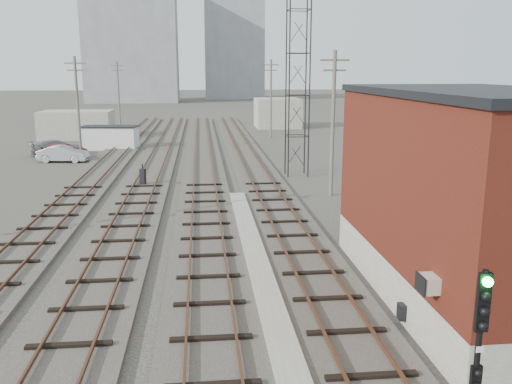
{
  "coord_description": "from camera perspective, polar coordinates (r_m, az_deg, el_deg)",
  "views": [
    {
      "loc": [
        -1.67,
        -4.99,
        7.81
      ],
      "look_at": [
        0.86,
        19.75,
        2.2
      ],
      "focal_mm": 38.0,
      "sensor_mm": 36.0,
      "label": 1
    }
  ],
  "objects": [
    {
      "name": "track_right",
      "position": [
        44.85,
        -0.42,
        2.82
      ],
      "size": [
        3.2,
        90.0,
        0.39
      ],
      "color": "#332D28",
      "rests_on": "ground"
    },
    {
      "name": "utility_pole_right_b",
      "position": [
        63.59,
        1.57,
        9.99
      ],
      "size": [
        1.8,
        0.24,
        9.0
      ],
      "color": "#595147",
      "rests_on": "ground"
    },
    {
      "name": "track_left",
      "position": [
        45.34,
        -15.71,
        2.45
      ],
      "size": [
        3.2,
        90.0,
        0.39
      ],
      "color": "#332D28",
      "rests_on": "ground"
    },
    {
      "name": "ground",
      "position": [
        65.48,
        -4.36,
        5.82
      ],
      "size": [
        320.0,
        320.0,
        0.0
      ],
      "primitive_type": "plane",
      "color": "#282621",
      "rests_on": "ground"
    },
    {
      "name": "signal_mast",
      "position": [
        11.98,
        22.4,
        -15.16
      ],
      "size": [
        0.4,
        0.41,
        4.08
      ],
      "color": "gray",
      "rests_on": "ground"
    },
    {
      "name": "shed_left",
      "position": [
        66.84,
        -18.33,
        6.74
      ],
      "size": [
        8.0,
        5.0,
        3.2
      ],
      "primitive_type": "cube",
      "color": "gray",
      "rests_on": "ground"
    },
    {
      "name": "utility_pole_left_c",
      "position": [
        75.83,
        -14.27,
        10.05
      ],
      "size": [
        1.8,
        0.24,
        9.0
      ],
      "color": "#595147",
      "rests_on": "ground"
    },
    {
      "name": "track_mid_right",
      "position": [
        44.66,
        -5.54,
        2.72
      ],
      "size": [
        3.2,
        90.0,
        0.39
      ],
      "color": "#332D28",
      "rests_on": "ground"
    },
    {
      "name": "platform_curb",
      "position": [
        20.6,
        0.64,
        -9.18
      ],
      "size": [
        0.9,
        28.0,
        0.26
      ],
      "primitive_type": "cube",
      "color": "gray",
      "rests_on": "ground"
    },
    {
      "name": "switch_stand",
      "position": [
        37.75,
        -11.82,
        1.58
      ],
      "size": [
        0.44,
        0.44,
        1.48
      ],
      "rotation": [
        0.0,
        0.0,
        -0.35
      ],
      "color": "black",
      "rests_on": "ground"
    },
    {
      "name": "apartment_left",
      "position": [
        141.12,
        -12.95,
        15.32
      ],
      "size": [
        22.0,
        14.0,
        30.0
      ],
      "primitive_type": "cube",
      "color": "gray",
      "rests_on": "ground"
    },
    {
      "name": "car_silver",
      "position": [
        49.98,
        -19.62,
        3.81
      ],
      "size": [
        4.47,
        2.01,
        1.42
      ],
      "primitive_type": "imported",
      "rotation": [
        0.0,
        0.0,
        1.45
      ],
      "color": "#A5A8AD",
      "rests_on": "ground"
    },
    {
      "name": "lattice_tower",
      "position": [
        40.63,
        4.42,
        12.24
      ],
      "size": [
        1.6,
        1.6,
        15.0
      ],
      "color": "black",
      "rests_on": "ground"
    },
    {
      "name": "utility_pole_right_a",
      "position": [
        34.12,
        8.11,
        7.52
      ],
      "size": [
        1.8,
        0.24,
        9.0
      ],
      "color": "#595147",
      "rests_on": "ground"
    },
    {
      "name": "apartment_right",
      "position": [
        155.38,
        -2.35,
        14.61
      ],
      "size": [
        16.0,
        12.0,
        26.0
      ],
      "primitive_type": "cube",
      "color": "gray",
      "rests_on": "ground"
    },
    {
      "name": "car_red",
      "position": [
        52.21,
        -19.56,
        4.17
      ],
      "size": [
        4.45,
        2.45,
        1.43
      ],
      "primitive_type": "imported",
      "rotation": [
        0.0,
        0.0,
        1.76
      ],
      "color": "maroon",
      "rests_on": "ground"
    },
    {
      "name": "car_grey",
      "position": [
        54.28,
        -20.14,
        4.41
      ],
      "size": [
        5.21,
        3.37,
        1.4
      ],
      "primitive_type": "imported",
      "rotation": [
        0.0,
        0.0,
        1.89
      ],
      "color": "slate",
      "rests_on": "ground"
    },
    {
      "name": "brick_building",
      "position": [
        19.75,
        21.98,
        -0.44
      ],
      "size": [
        6.54,
        12.2,
        7.22
      ],
      "color": "gray",
      "rests_on": "ground"
    },
    {
      "name": "track_mid_left",
      "position": [
        44.82,
        -10.67,
        2.59
      ],
      "size": [
        3.2,
        90.0,
        0.39
      ],
      "color": "#332D28",
      "rests_on": "ground"
    },
    {
      "name": "utility_pole_left_b",
      "position": [
        51.24,
        -18.25,
        8.71
      ],
      "size": [
        1.8,
        0.24,
        9.0
      ],
      "color": "#595147",
      "rests_on": "ground"
    },
    {
      "name": "shed_right",
      "position": [
        75.97,
        2.27,
        8.31
      ],
      "size": [
        6.0,
        6.0,
        4.0
      ],
      "primitive_type": "cube",
      "color": "gray",
      "rests_on": "ground"
    },
    {
      "name": "site_trailer",
      "position": [
        56.68,
        -15.12,
        5.56
      ],
      "size": [
        5.85,
        3.12,
        2.35
      ],
      "rotation": [
        0.0,
        0.0,
        -0.13
      ],
      "color": "silver",
      "rests_on": "ground"
    }
  ]
}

